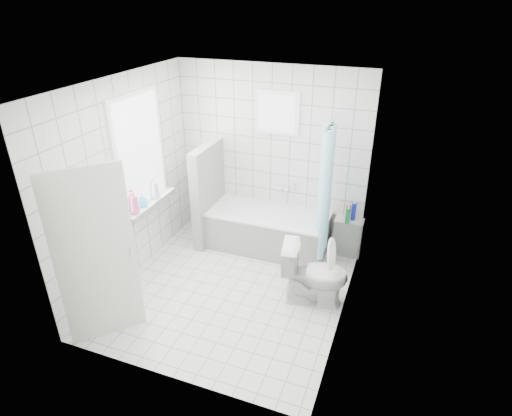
% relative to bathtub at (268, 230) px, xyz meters
% --- Properties ---
extents(ground, '(3.00, 3.00, 0.00)m').
position_rel_bathtub_xyz_m(ground, '(-0.10, -1.12, -0.29)').
color(ground, white).
rests_on(ground, ground).
extents(ceiling, '(3.00, 3.00, 0.00)m').
position_rel_bathtub_xyz_m(ceiling, '(-0.10, -1.12, 2.31)').
color(ceiling, white).
rests_on(ceiling, ground).
extents(wall_back, '(2.80, 0.02, 2.60)m').
position_rel_bathtub_xyz_m(wall_back, '(-0.10, 0.38, 1.01)').
color(wall_back, white).
rests_on(wall_back, ground).
extents(wall_front, '(2.80, 0.02, 2.60)m').
position_rel_bathtub_xyz_m(wall_front, '(-0.10, -2.62, 1.01)').
color(wall_front, white).
rests_on(wall_front, ground).
extents(wall_left, '(0.02, 3.00, 2.60)m').
position_rel_bathtub_xyz_m(wall_left, '(-1.50, -1.12, 1.01)').
color(wall_left, white).
rests_on(wall_left, ground).
extents(wall_right, '(0.02, 3.00, 2.60)m').
position_rel_bathtub_xyz_m(wall_right, '(1.30, -1.12, 1.01)').
color(wall_right, white).
rests_on(wall_right, ground).
extents(window_left, '(0.01, 0.90, 1.40)m').
position_rel_bathtub_xyz_m(window_left, '(-1.46, -0.82, 1.31)').
color(window_left, white).
rests_on(window_left, wall_left).
extents(window_back, '(0.50, 0.01, 0.50)m').
position_rel_bathtub_xyz_m(window_back, '(-0.00, 0.33, 1.66)').
color(window_back, white).
rests_on(window_back, wall_back).
extents(window_sill, '(0.18, 1.02, 0.08)m').
position_rel_bathtub_xyz_m(window_sill, '(-1.41, -0.82, 0.57)').
color(window_sill, white).
rests_on(window_sill, wall_left).
extents(door, '(0.57, 0.62, 2.00)m').
position_rel_bathtub_xyz_m(door, '(-1.08, -2.31, 0.71)').
color(door, silver).
rests_on(door, ground).
extents(bathtub, '(1.73, 0.77, 0.58)m').
position_rel_bathtub_xyz_m(bathtub, '(0.00, 0.00, 0.00)').
color(bathtub, white).
rests_on(bathtub, ground).
extents(partition_wall, '(0.15, 0.85, 1.50)m').
position_rel_bathtub_xyz_m(partition_wall, '(-0.93, -0.05, 0.46)').
color(partition_wall, white).
rests_on(partition_wall, ground).
extents(tiled_ledge, '(0.40, 0.24, 0.55)m').
position_rel_bathtub_xyz_m(tiled_ledge, '(1.13, 0.25, -0.02)').
color(tiled_ledge, white).
rests_on(tiled_ledge, ground).
extents(toilet, '(0.85, 0.58, 0.80)m').
position_rel_bathtub_xyz_m(toilet, '(0.93, -0.98, 0.11)').
color(toilet, white).
rests_on(toilet, ground).
extents(curtain_rod, '(0.02, 0.80, 0.02)m').
position_rel_bathtub_xyz_m(curtain_rod, '(0.80, -0.02, 1.71)').
color(curtain_rod, silver).
rests_on(curtain_rod, wall_back).
extents(shower_curtain, '(0.14, 0.48, 1.78)m').
position_rel_bathtub_xyz_m(shower_curtain, '(0.80, -0.16, 0.81)').
color(shower_curtain, '#53DFF3').
rests_on(shower_curtain, curtain_rod).
extents(tub_faucet, '(0.18, 0.06, 0.06)m').
position_rel_bathtub_xyz_m(tub_faucet, '(0.10, 0.33, 0.56)').
color(tub_faucet, silver).
rests_on(tub_faucet, wall_back).
extents(sill_bottles, '(0.16, 0.63, 0.33)m').
position_rel_bathtub_xyz_m(sill_bottles, '(-1.40, -0.97, 0.76)').
color(sill_bottles, '#2FC2D6').
rests_on(sill_bottles, window_sill).
extents(ledge_bottles, '(0.14, 0.19, 0.25)m').
position_rel_bathtub_xyz_m(ledge_bottles, '(1.12, 0.24, 0.37)').
color(ledge_bottles, red).
rests_on(ledge_bottles, tiled_ledge).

